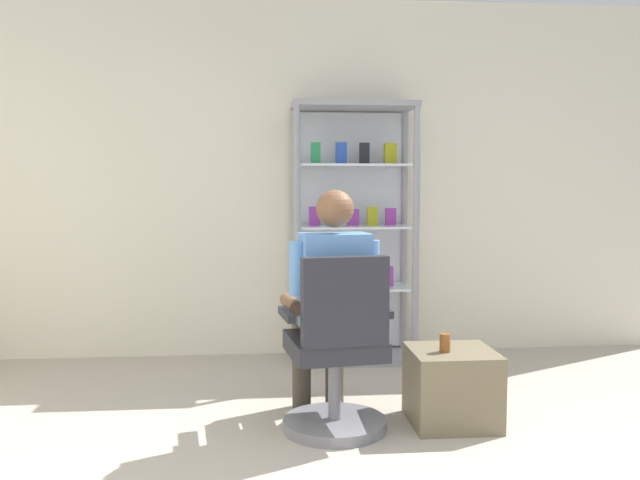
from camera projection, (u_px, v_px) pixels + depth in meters
back_wall at (296, 179)px, 5.30m from camera, size 6.00×0.10×2.70m
display_cabinet_main at (352, 230)px, 5.13m from camera, size 0.90×0.45×1.90m
office_chair at (337, 360)px, 3.62m from camera, size 0.59×0.56×0.96m
seated_shopkeeper at (330, 295)px, 3.75m from camera, size 0.52×0.60×1.29m
storage_crate at (452, 387)px, 3.79m from camera, size 0.46×0.46×0.41m
tea_glass at (445, 343)px, 3.72m from camera, size 0.06×0.06×0.10m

